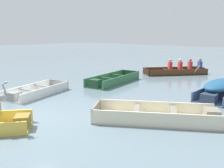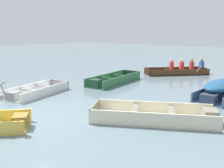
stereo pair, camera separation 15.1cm
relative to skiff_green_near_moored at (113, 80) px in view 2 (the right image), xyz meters
The scene contains 6 objects.
ground_plane 5.50m from the skiff_green_near_moored, 75.27° to the right, with size 80.00×80.00×0.00m, color slate.
skiff_green_near_moored is the anchor object (origin of this frame).
skiff_white_mid_moored 3.86m from the skiff_green_near_moored, 102.55° to the right, with size 1.65×2.90×0.35m.
skiff_cream_far_moored 5.48m from the skiff_green_near_moored, 35.76° to the right, with size 3.49×2.72×0.41m.
skiff_slate_blue_outer_moored 4.98m from the skiff_green_near_moored, ahead, with size 1.25×2.84×0.69m.
rowboat_dark_varnish_with_crew 4.92m from the skiff_green_near_moored, 75.23° to the left, with size 3.24×3.51×0.92m.
Camera 2 is at (6.39, -3.74, 2.43)m, focal length 40.00 mm.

